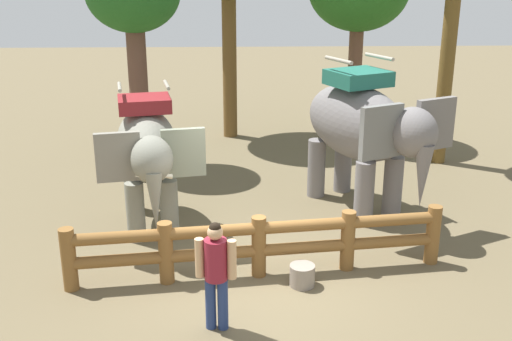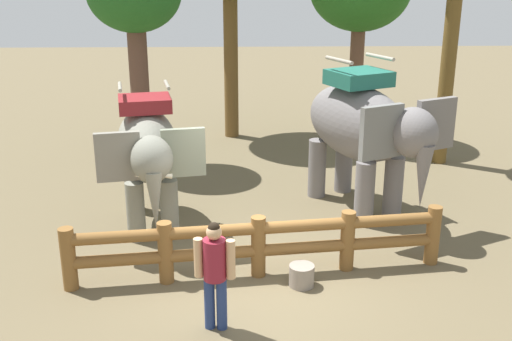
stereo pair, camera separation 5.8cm
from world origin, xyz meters
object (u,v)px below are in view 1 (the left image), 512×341
(elephant_near_left, at_px, (148,150))
(feed_bucket, at_px, (302,275))
(log_fence, at_px, (259,242))
(tree_far_left, at_px, (133,0))
(tourist_woman_in_black, at_px, (216,268))
(elephant_center, at_px, (363,127))

(elephant_near_left, distance_m, feed_bucket, 3.91)
(log_fence, distance_m, feed_bucket, 0.89)
(elephant_near_left, relative_size, feed_bucket, 8.17)
(tree_far_left, xyz_separation_m, feed_bucket, (3.44, -6.37, -3.95))
(tourist_woman_in_black, relative_size, feed_bucket, 4.00)
(tourist_woman_in_black, bearing_deg, tree_far_left, 105.53)
(elephant_center, bearing_deg, tourist_woman_in_black, -123.46)
(elephant_near_left, xyz_separation_m, feed_bucket, (2.73, -2.44, -1.40))
(tree_far_left, bearing_deg, feed_bucket, -61.62)
(tourist_woman_in_black, height_order, tree_far_left, tree_far_left)
(tree_far_left, bearing_deg, tourist_woman_in_black, -74.47)
(log_fence, height_order, elephant_near_left, elephant_near_left)
(log_fence, relative_size, elephant_center, 1.66)
(elephant_center, xyz_separation_m, tourist_woman_in_black, (-2.88, -4.35, -0.85))
(elephant_center, height_order, feed_bucket, elephant_center)
(feed_bucket, bearing_deg, tourist_woman_in_black, -138.68)
(elephant_near_left, bearing_deg, log_fence, -45.45)
(elephant_near_left, height_order, tourist_woman_in_black, elephant_near_left)
(log_fence, relative_size, elephant_near_left, 1.87)
(elephant_center, height_order, tourist_woman_in_black, elephant_center)
(elephant_near_left, relative_size, tree_far_left, 0.63)
(elephant_center, distance_m, tree_far_left, 6.36)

